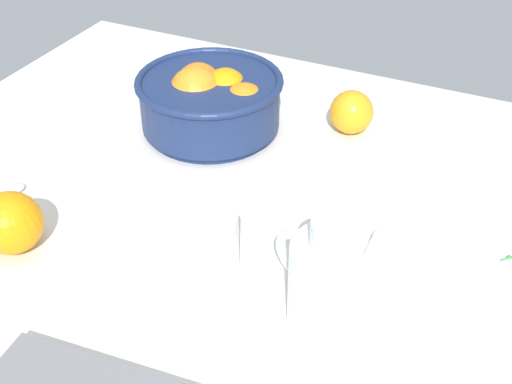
{
  "coord_description": "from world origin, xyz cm",
  "views": [
    {
      "loc": [
        30.98,
        -63.16,
        58.67
      ],
      "look_at": [
        -0.39,
        3.7,
        4.49
      ],
      "focal_mm": 48.32,
      "sensor_mm": 36.0,
      "label": 1
    }
  ],
  "objects_px": {
    "loose_orange_0": "(11,223)",
    "juice_glass": "(216,244)",
    "loose_orange_1": "(351,112)",
    "juice_pitcher": "(335,288)",
    "fruit_bowl": "(210,101)"
  },
  "relations": [
    {
      "from": "fruit_bowl",
      "to": "juice_glass",
      "type": "bearing_deg",
      "value": -60.76
    },
    {
      "from": "juice_pitcher",
      "to": "loose_orange_0",
      "type": "height_order",
      "value": "juice_pitcher"
    },
    {
      "from": "juice_glass",
      "to": "loose_orange_0",
      "type": "xyz_separation_m",
      "value": [
        -0.25,
        -0.08,
        0.0
      ]
    },
    {
      "from": "loose_orange_1",
      "to": "loose_orange_0",
      "type": "bearing_deg",
      "value": -122.79
    },
    {
      "from": "loose_orange_0",
      "to": "loose_orange_1",
      "type": "xyz_separation_m",
      "value": [
        0.3,
        0.46,
        -0.01
      ]
    },
    {
      "from": "juice_pitcher",
      "to": "loose_orange_1",
      "type": "xyz_separation_m",
      "value": [
        -0.12,
        0.41,
        -0.02
      ]
    },
    {
      "from": "juice_pitcher",
      "to": "juice_glass",
      "type": "xyz_separation_m",
      "value": [
        -0.16,
        0.03,
        -0.02
      ]
    },
    {
      "from": "loose_orange_0",
      "to": "loose_orange_1",
      "type": "bearing_deg",
      "value": 57.21
    },
    {
      "from": "juice_glass",
      "to": "loose_orange_0",
      "type": "relative_size",
      "value": 1.04
    },
    {
      "from": "loose_orange_0",
      "to": "juice_glass",
      "type": "bearing_deg",
      "value": 16.66
    },
    {
      "from": "juice_pitcher",
      "to": "loose_orange_0",
      "type": "relative_size",
      "value": 1.94
    },
    {
      "from": "fruit_bowl",
      "to": "juice_pitcher",
      "type": "xyz_separation_m",
      "value": [
        0.33,
        -0.32,
        0.0
      ]
    },
    {
      "from": "juice_pitcher",
      "to": "juice_glass",
      "type": "bearing_deg",
      "value": 169.85
    },
    {
      "from": "juice_glass",
      "to": "loose_orange_1",
      "type": "distance_m",
      "value": 0.39
    },
    {
      "from": "fruit_bowl",
      "to": "juice_glass",
      "type": "height_order",
      "value": "fruit_bowl"
    }
  ]
}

